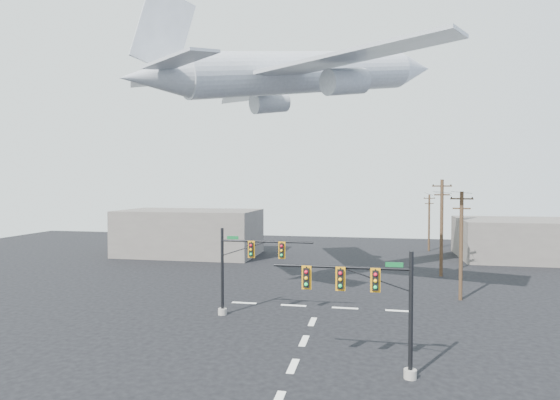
% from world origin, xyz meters
% --- Properties ---
extents(ground, '(120.00, 120.00, 0.00)m').
position_xyz_m(ground, '(0.00, 0.00, 0.00)').
color(ground, black).
rests_on(ground, ground).
extents(lane_markings, '(14.00, 21.20, 0.01)m').
position_xyz_m(lane_markings, '(0.00, 5.33, 0.01)').
color(lane_markings, white).
rests_on(lane_markings, ground).
extents(signal_mast_near, '(7.12, 0.69, 6.25)m').
position_xyz_m(signal_mast_near, '(4.13, -0.45, 3.58)').
color(signal_mast_near, gray).
rests_on(signal_mast_near, ground).
extents(signal_mast_far, '(6.95, 0.70, 6.32)m').
position_xyz_m(signal_mast_far, '(-5.17, 8.44, 3.44)').
color(signal_mast_far, gray).
rests_on(signal_mast_far, ground).
extents(utility_pole_a, '(1.77, 0.42, 8.89)m').
position_xyz_m(utility_pole_a, '(11.12, 16.37, 4.65)').
color(utility_pole_a, '#45301D').
rests_on(utility_pole_a, ground).
extents(utility_pole_b, '(2.00, 0.50, 9.95)m').
position_xyz_m(utility_pole_b, '(10.97, 26.37, 5.21)').
color(utility_pole_b, '#45301D').
rests_on(utility_pole_b, ground).
extents(utility_pole_c, '(1.60, 0.57, 8.00)m').
position_xyz_m(utility_pole_c, '(11.85, 44.93, 4.19)').
color(utility_pole_c, '#45301D').
rests_on(utility_pole_c, ground).
extents(power_lines, '(2.53, 28.56, 0.45)m').
position_xyz_m(power_lines, '(11.28, 30.66, 8.46)').
color(power_lines, black).
extents(airliner, '(26.72, 26.26, 8.47)m').
position_xyz_m(airliner, '(-1.72, 16.41, 18.99)').
color(airliner, silver).
extents(building_left, '(18.00, 10.00, 6.00)m').
position_xyz_m(building_left, '(-20.00, 35.00, 3.00)').
color(building_left, '#635D57').
rests_on(building_left, ground).
extents(building_right, '(14.00, 12.00, 5.00)m').
position_xyz_m(building_right, '(22.00, 40.00, 2.50)').
color(building_right, '#635D57').
rests_on(building_right, ground).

